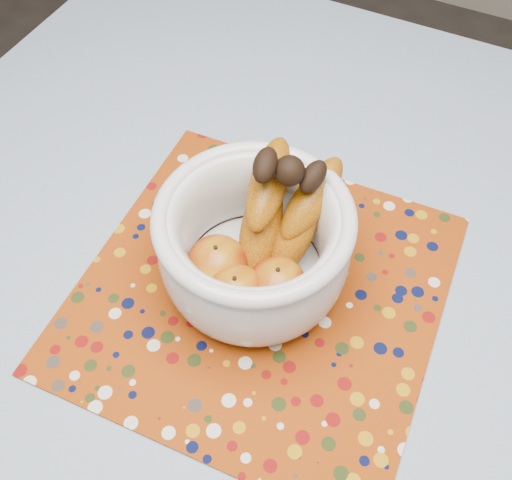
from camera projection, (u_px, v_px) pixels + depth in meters
table at (282, 340)px, 0.83m from camera, size 1.20×1.20×0.75m
tablecloth at (284, 312)px, 0.77m from camera, size 1.32×1.32×0.01m
placemat at (260, 291)px, 0.78m from camera, size 0.47×0.47×0.00m
fruit_bowl at (262, 238)px, 0.72m from camera, size 0.23×0.26×0.20m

